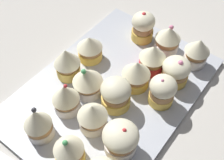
{
  "coord_description": "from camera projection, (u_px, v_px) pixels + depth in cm",
  "views": [
    {
      "loc": [
        -29.6,
        -22.68,
        51.66
      ],
      "look_at": [
        0.0,
        0.0,
        4.2
      ],
      "focal_mm": 45.7,
      "sensor_mm": 36.0,
      "label": 1
    }
  ],
  "objects": [
    {
      "name": "cupcake_15",
      "position": [
        67.0,
        62.0,
        0.62
      ],
      "size": [
        5.85,
        5.85,
        7.85
      ],
      "color": "#EFC651",
      "rests_on": "baking_tray"
    },
    {
      "name": "cupcake_1",
      "position": [
        121.0,
        139.0,
        0.51
      ],
      "size": [
        6.68,
        6.68,
        7.31
      ],
      "color": "white",
      "rests_on": "baking_tray"
    },
    {
      "name": "cupcake_7",
      "position": [
        116.0,
        94.0,
        0.57
      ],
      "size": [
        6.2,
        6.2,
        7.19
      ],
      "color": "#EFC651",
      "rests_on": "baking_tray"
    },
    {
      "name": "cupcake_14",
      "position": [
        143.0,
        26.0,
        0.69
      ],
      "size": [
        5.71,
        5.71,
        8.01
      ],
      "color": "#EFC651",
      "rests_on": "baking_tray"
    },
    {
      "name": "cupcake_4",
      "position": [
        197.0,
        52.0,
        0.64
      ],
      "size": [
        5.69,
        5.69,
        7.37
      ],
      "color": "white",
      "rests_on": "baking_tray"
    },
    {
      "name": "cupcake_8",
      "position": [
        136.0,
        74.0,
        0.6
      ],
      "size": [
        6.16,
        6.16,
        7.25
      ],
      "color": "#EFC651",
      "rests_on": "baking_tray"
    },
    {
      "name": "cupcake_10",
      "position": [
        168.0,
        39.0,
        0.67
      ],
      "size": [
        6.04,
        6.04,
        7.25
      ],
      "color": "white",
      "rests_on": "baking_tray"
    },
    {
      "name": "cupcake_16",
      "position": [
        90.0,
        48.0,
        0.66
      ],
      "size": [
        5.99,
        5.99,
        6.48
      ],
      "color": "#EFC651",
      "rests_on": "baking_tray"
    },
    {
      "name": "cupcake_12",
      "position": [
        66.0,
        98.0,
        0.57
      ],
      "size": [
        5.62,
        5.62,
        7.64
      ],
      "color": "white",
      "rests_on": "baking_tray"
    },
    {
      "name": "cupcake_5",
      "position": [
        69.0,
        150.0,
        0.5
      ],
      "size": [
        5.5,
        5.5,
        7.09
      ],
      "color": "#EFC651",
      "rests_on": "baking_tray"
    },
    {
      "name": "cupcake_11",
      "position": [
        38.0,
        123.0,
        0.53
      ],
      "size": [
        5.39,
        5.39,
        8.05
      ],
      "color": "white",
      "rests_on": "baking_tray"
    },
    {
      "name": "cupcake_3",
      "position": [
        176.0,
        71.0,
        0.62
      ],
      "size": [
        6.12,
        6.12,
        6.95
      ],
      "color": "#EFC651",
      "rests_on": "baking_tray"
    },
    {
      "name": "cupcake_6",
      "position": [
        93.0,
        116.0,
        0.54
      ],
      "size": [
        5.89,
        5.89,
        7.05
      ],
      "color": "white",
      "rests_on": "baking_tray"
    },
    {
      "name": "cupcake_9",
      "position": [
        152.0,
        58.0,
        0.63
      ],
      "size": [
        6.03,
        6.03,
        7.25
      ],
      "color": "#D1333D",
      "rests_on": "baking_tray"
    },
    {
      "name": "cupcake_13",
      "position": [
        88.0,
        81.0,
        0.59
      ],
      "size": [
        6.48,
        6.48,
        7.35
      ],
      "color": "white",
      "rests_on": "baking_tray"
    },
    {
      "name": "baking_tray",
      "position": [
        112.0,
        90.0,
        0.63
      ],
      "size": [
        45.99,
        32.19,
        1.2
      ],
      "color": "silver",
      "rests_on": "ground_plane"
    },
    {
      "name": "cupcake_2",
      "position": [
        162.0,
        90.0,
        0.58
      ],
      "size": [
        5.61,
        5.61,
        7.46
      ],
      "color": "#EFC651",
      "rests_on": "baking_tray"
    },
    {
      "name": "ground_plane",
      "position": [
        112.0,
        95.0,
        0.65
      ],
      "size": [
        180.0,
        180.0,
        3.0
      ],
      "primitive_type": "cube",
      "color": "beige"
    }
  ]
}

